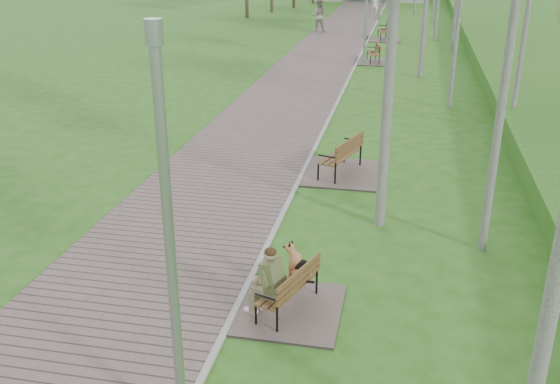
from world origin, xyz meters
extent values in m
plane|color=#2B5F15|center=(0.00, 0.00, 0.00)|extent=(120.00, 120.00, 0.00)
cube|color=#665753|center=(-1.75, 21.50, 0.02)|extent=(3.50, 67.00, 0.04)
cube|color=#999993|center=(0.00, 21.50, 0.03)|extent=(0.10, 67.00, 0.05)
cube|color=#665753|center=(0.81, 0.66, 0.02)|extent=(1.55, 1.72, 0.04)
cube|color=brown|center=(0.76, 0.66, 0.39)|extent=(0.79, 1.35, 0.03)
cube|color=brown|center=(0.96, 0.59, 0.62)|extent=(0.46, 1.23, 0.28)
cube|color=#665753|center=(0.91, 6.70, 0.02)|extent=(1.86, 2.07, 0.04)
cube|color=brown|center=(0.86, 6.70, 0.47)|extent=(0.93, 1.62, 0.04)
cube|color=brown|center=(1.09, 6.62, 0.74)|extent=(0.53, 1.48, 0.34)
cube|color=#665753|center=(0.73, 21.13, 0.02)|extent=(1.63, 1.81, 0.04)
cube|color=brown|center=(0.68, 21.13, 0.41)|extent=(0.66, 1.41, 0.04)
cube|color=brown|center=(0.90, 21.17, 0.65)|extent=(0.29, 1.34, 0.30)
cube|color=#665753|center=(0.84, 27.89, 0.02)|extent=(1.88, 2.09, 0.04)
cube|color=brown|center=(0.79, 27.89, 0.47)|extent=(0.69, 1.62, 0.04)
cube|color=brown|center=(1.03, 27.92, 0.75)|extent=(0.27, 1.55, 0.34)
cylinder|color=#93969B|center=(0.13, -2.16, 2.25)|extent=(0.11, 0.11, 4.49)
cylinder|color=#93969B|center=(0.13, -2.16, 4.54)|extent=(0.16, 0.16, 0.22)
cylinder|color=#93969B|center=(0.33, 20.38, 0.13)|extent=(0.18, 0.18, 0.27)
cylinder|color=#93969B|center=(0.33, 20.38, 2.23)|extent=(0.11, 0.11, 4.47)
cylinder|color=#93969B|center=(0.06, 36.36, 0.17)|extent=(0.23, 0.23, 0.34)
cylinder|color=#93969B|center=(0.32, 41.34, 0.14)|extent=(0.18, 0.18, 0.27)
imported|color=white|center=(-0.44, 39.41, 0.75)|extent=(0.61, 0.46, 1.49)
imported|color=#9E928A|center=(-3.11, 29.97, 0.96)|extent=(1.01, 0.82, 1.92)
cylinder|color=silver|center=(3.86, 3.35, 4.35)|extent=(0.18, 0.18, 8.70)
cylinder|color=silver|center=(1.97, 4.04, 4.22)|extent=(0.18, 0.18, 8.43)
camera|label=1|loc=(2.30, -7.31, 5.31)|focal=40.00mm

